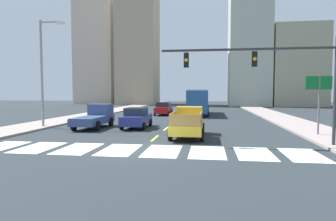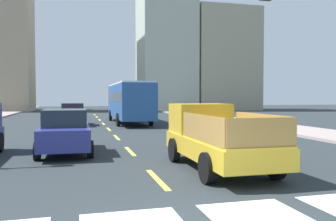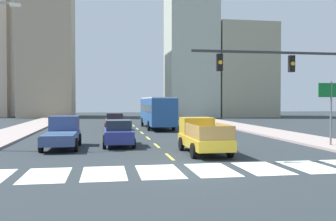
# 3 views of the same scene
# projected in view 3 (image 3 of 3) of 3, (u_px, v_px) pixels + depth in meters

# --- Properties ---
(ground_plane) EXTENTS (160.00, 160.00, 0.00)m
(ground_plane) POSITION_uv_depth(u_px,v_px,m) (186.00, 171.00, 15.87)
(ground_plane) COLOR #272F33
(sidewalk_right) EXTENTS (3.87, 110.00, 0.15)m
(sidewalk_right) POSITION_uv_depth(u_px,v_px,m) (264.00, 131.00, 35.55)
(sidewalk_right) COLOR gray
(sidewalk_right) RESTS_ON ground
(sidewalk_left) EXTENTS (3.87, 110.00, 0.15)m
(sidewalk_left) POSITION_uv_depth(u_px,v_px,m) (7.00, 135.00, 31.67)
(sidewalk_left) COLOR gray
(sidewalk_left) RESTS_ON ground
(crosswalk_stripe_1) EXTENTS (1.79, 3.22, 0.01)m
(crosswalk_stripe_1) POSITION_uv_depth(u_px,v_px,m) (46.00, 175.00, 14.91)
(crosswalk_stripe_1) COLOR silver
(crosswalk_stripe_1) RESTS_ON ground
(crosswalk_stripe_2) EXTENTS (1.79, 3.22, 0.01)m
(crosswalk_stripe_2) POSITION_uv_depth(u_px,v_px,m) (104.00, 173.00, 15.30)
(crosswalk_stripe_2) COLOR silver
(crosswalk_stripe_2) RESTS_ON ground
(crosswalk_stripe_3) EXTENTS (1.79, 3.22, 0.01)m
(crosswalk_stripe_3) POSITION_uv_depth(u_px,v_px,m) (159.00, 171.00, 15.68)
(crosswalk_stripe_3) COLOR silver
(crosswalk_stripe_3) RESTS_ON ground
(crosswalk_stripe_4) EXTENTS (1.79, 3.22, 0.01)m
(crosswalk_stripe_4) POSITION_uv_depth(u_px,v_px,m) (212.00, 170.00, 16.06)
(crosswalk_stripe_4) COLOR silver
(crosswalk_stripe_4) RESTS_ON ground
(crosswalk_stripe_5) EXTENTS (1.79, 3.22, 0.01)m
(crosswalk_stripe_5) POSITION_uv_depth(u_px,v_px,m) (262.00, 168.00, 16.44)
(crosswalk_stripe_5) COLOR silver
(crosswalk_stripe_5) RESTS_ON ground
(crosswalk_stripe_6) EXTENTS (1.79, 3.22, 0.01)m
(crosswalk_stripe_6) POSITION_uv_depth(u_px,v_px,m) (310.00, 167.00, 16.83)
(crosswalk_stripe_6) COLOR silver
(crosswalk_stripe_6) RESTS_ON ground
(lane_dash_0) EXTENTS (0.16, 2.40, 0.01)m
(lane_dash_0) POSITION_uv_depth(u_px,v_px,m) (170.00, 157.00, 19.81)
(lane_dash_0) COLOR #DBD446
(lane_dash_0) RESTS_ON ground
(lane_dash_1) EXTENTS (0.16, 2.40, 0.01)m
(lane_dash_1) POSITION_uv_depth(u_px,v_px,m) (157.00, 146.00, 24.74)
(lane_dash_1) COLOR #DBD446
(lane_dash_1) RESTS_ON ground
(lane_dash_2) EXTENTS (0.16, 2.40, 0.01)m
(lane_dash_2) POSITION_uv_depth(u_px,v_px,m) (148.00, 138.00, 29.67)
(lane_dash_2) COLOR #DBD446
(lane_dash_2) RESTS_ON ground
(lane_dash_3) EXTENTS (0.16, 2.40, 0.01)m
(lane_dash_3) POSITION_uv_depth(u_px,v_px,m) (142.00, 133.00, 34.60)
(lane_dash_3) COLOR #DBD446
(lane_dash_3) RESTS_ON ground
(lane_dash_4) EXTENTS (0.16, 2.40, 0.01)m
(lane_dash_4) POSITION_uv_depth(u_px,v_px,m) (137.00, 129.00, 39.52)
(lane_dash_4) COLOR #DBD446
(lane_dash_4) RESTS_ON ground
(lane_dash_5) EXTENTS (0.16, 2.40, 0.01)m
(lane_dash_5) POSITION_uv_depth(u_px,v_px,m) (134.00, 126.00, 44.45)
(lane_dash_5) COLOR #DBD446
(lane_dash_5) RESTS_ON ground
(lane_dash_6) EXTENTS (0.16, 2.40, 0.01)m
(lane_dash_6) POSITION_uv_depth(u_px,v_px,m) (131.00, 123.00, 49.38)
(lane_dash_6) COLOR #DBD446
(lane_dash_6) RESTS_ON ground
(lane_dash_7) EXTENTS (0.16, 2.40, 0.01)m
(lane_dash_7) POSITION_uv_depth(u_px,v_px,m) (128.00, 121.00, 54.31)
(lane_dash_7) COLOR #DBD446
(lane_dash_7) RESTS_ON ground
(pickup_stakebed) EXTENTS (2.18, 5.20, 1.96)m
(pickup_stakebed) POSITION_uv_depth(u_px,v_px,m) (202.00, 136.00, 21.35)
(pickup_stakebed) COLOR gold
(pickup_stakebed) RESTS_ON ground
(pickup_dark) EXTENTS (2.18, 5.20, 1.96)m
(pickup_dark) POSITION_uv_depth(u_px,v_px,m) (62.00, 133.00, 23.62)
(pickup_dark) COLOR #364879
(pickup_dark) RESTS_ON ground
(city_bus) EXTENTS (2.72, 10.80, 3.32)m
(city_bus) POSITION_uv_depth(u_px,v_px,m) (157.00, 110.00, 39.96)
(city_bus) COLOR #275391
(city_bus) RESTS_ON ground
(sedan_far) EXTENTS (2.02, 4.40, 1.72)m
(sedan_far) POSITION_uv_depth(u_px,v_px,m) (118.00, 133.00, 24.40)
(sedan_far) COLOR navy
(sedan_far) RESTS_ON ground
(sedan_mid) EXTENTS (2.02, 4.40, 1.72)m
(sedan_mid) POSITION_uv_depth(u_px,v_px,m) (115.00, 121.00, 38.10)
(sedan_mid) COLOR red
(sedan_mid) RESTS_ON ground
(traffic_signal_gantry) EXTENTS (9.58, 0.27, 6.00)m
(traffic_signal_gantry) POSITION_uv_depth(u_px,v_px,m) (313.00, 76.00, 19.16)
(traffic_signal_gantry) COLOR #2D2D33
(traffic_signal_gantry) RESTS_ON ground
(direction_sign_green) EXTENTS (1.70, 0.12, 4.20)m
(direction_sign_green) POSITION_uv_depth(u_px,v_px,m) (331.00, 100.00, 23.81)
(direction_sign_green) COLOR slate
(direction_sign_green) RESTS_ON ground
(block_mid_left) EXTENTS (9.06, 9.04, 35.19)m
(block_mid_left) POSITION_uv_depth(u_px,v_px,m) (47.00, 18.00, 66.46)
(block_mid_left) COLOR tan
(block_mid_left) RESTS_ON ground
(block_mid_right) EXTENTS (8.58, 8.62, 35.36)m
(block_mid_right) POSITION_uv_depth(u_px,v_px,m) (191.00, 19.00, 67.47)
(block_mid_right) COLOR #ACB5A4
(block_mid_right) RESTS_ON ground
(block_low_left) EXTENTS (10.74, 8.73, 16.96)m
(block_low_left) POSITION_uv_depth(u_px,v_px,m) (243.00, 71.00, 69.42)
(block_low_left) COLOR #A29D81
(block_low_left) RESTS_ON ground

